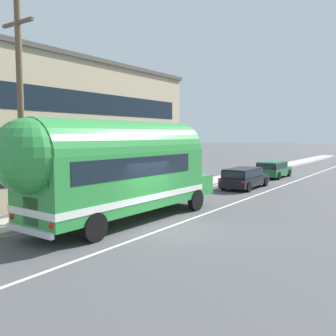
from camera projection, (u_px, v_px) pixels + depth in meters
The scene contains 8 objects.
ground_plane at pixel (165, 229), 14.06m from camera, with size 300.00×300.00×0.00m, color #4C4C4F.
lane_markings at pixel (244, 188), 24.95m from camera, with size 4.12×80.00×0.01m.
sidewalk_slab at pixel (189, 186), 25.10m from camera, with size 2.07×90.00×0.15m, color #ADA89E.
roadside_building at pixel (13, 129), 23.13m from camera, with size 12.39×20.18×7.84m.
utility_pole at pixel (21, 112), 13.97m from camera, with size 1.80×0.24×8.50m.
painted_bus at pixel (116, 167), 14.58m from camera, with size 2.81×10.91×4.12m.
car_lead at pixel (244, 177), 24.57m from camera, with size 1.97×4.65×1.37m.
car_second at pixel (273, 168), 30.74m from camera, with size 1.92×4.25×1.37m.
Camera 1 is at (7.92, -11.30, 3.55)m, focal length 39.51 mm.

